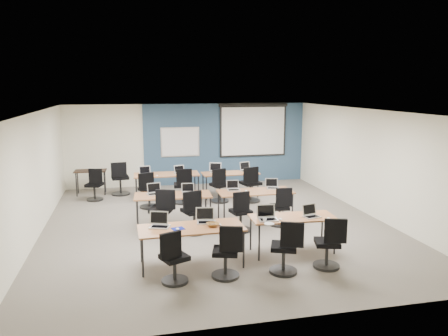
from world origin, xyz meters
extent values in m
cube|color=#6B6354|center=(0.00, 0.00, 0.00)|extent=(8.00, 9.00, 0.02)
cube|color=white|center=(0.00, 0.00, 2.70)|extent=(8.00, 9.00, 0.02)
cube|color=beige|center=(0.00, 4.50, 1.35)|extent=(8.00, 0.04, 2.70)
cube|color=beige|center=(0.00, -4.50, 1.35)|extent=(8.00, 0.04, 2.70)
cube|color=beige|center=(-4.00, 0.00, 1.35)|extent=(0.04, 9.00, 2.70)
cube|color=beige|center=(4.00, 0.00, 1.35)|extent=(0.04, 9.00, 2.70)
cube|color=#3D5977|center=(1.25, 4.47, 1.35)|extent=(5.50, 0.04, 2.70)
cube|color=silver|center=(-0.30, 4.43, 1.45)|extent=(1.28, 0.02, 0.98)
cube|color=white|center=(-0.30, 4.42, 1.45)|extent=(1.20, 0.02, 0.90)
cube|color=black|center=(2.20, 4.41, 1.80)|extent=(2.32, 0.03, 1.82)
cube|color=white|center=(2.20, 4.40, 1.76)|extent=(2.20, 0.02, 1.62)
cylinder|color=black|center=(2.20, 4.40, 2.64)|extent=(2.40, 0.10, 0.10)
cube|color=#9B6433|center=(-0.94, -2.29, 0.71)|extent=(1.92, 0.80, 0.03)
cylinder|color=black|center=(-1.84, -2.63, 0.35)|extent=(0.04, 0.04, 0.70)
cylinder|color=black|center=(-0.04, -2.63, 0.35)|extent=(0.04, 0.04, 0.70)
cylinder|color=black|center=(-1.84, -1.95, 0.35)|extent=(0.04, 0.04, 0.70)
cylinder|color=black|center=(-0.04, -1.95, 0.35)|extent=(0.04, 0.04, 0.70)
cube|color=brown|center=(1.11, -2.08, 0.71)|extent=(1.67, 0.70, 0.03)
cylinder|color=black|center=(0.34, -2.37, 0.35)|extent=(0.04, 0.04, 0.70)
cylinder|color=black|center=(1.89, -2.37, 0.35)|extent=(0.04, 0.04, 0.70)
cylinder|color=black|center=(0.34, -1.80, 0.35)|extent=(0.04, 0.04, 0.70)
cylinder|color=black|center=(1.89, -1.80, 0.35)|extent=(0.04, 0.04, 0.70)
cube|color=#A15E37|center=(-1.00, 0.22, 0.71)|extent=(1.81, 0.76, 0.03)
cylinder|color=black|center=(-1.85, -0.10, 0.35)|extent=(0.04, 0.04, 0.70)
cylinder|color=black|center=(-0.16, -0.10, 0.35)|extent=(0.04, 0.04, 0.70)
cylinder|color=black|center=(-1.85, 0.54, 0.35)|extent=(0.04, 0.04, 0.70)
cylinder|color=black|center=(-0.16, 0.54, 0.35)|extent=(0.04, 0.04, 0.70)
cube|color=olive|center=(1.01, 0.13, 0.71)|extent=(1.83, 0.76, 0.03)
cylinder|color=black|center=(0.15, -0.19, 0.35)|extent=(0.04, 0.04, 0.70)
cylinder|color=black|center=(1.86, -0.19, 0.35)|extent=(0.04, 0.04, 0.70)
cylinder|color=black|center=(0.15, 0.46, 0.35)|extent=(0.04, 0.04, 0.70)
cylinder|color=black|center=(1.86, 0.46, 0.35)|extent=(0.04, 0.04, 0.70)
cube|color=#8F5F3D|center=(-0.92, 2.76, 0.71)|extent=(1.90, 0.79, 0.03)
cylinder|color=black|center=(-1.81, 2.43, 0.35)|extent=(0.04, 0.04, 0.70)
cylinder|color=black|center=(-0.03, 2.43, 0.35)|extent=(0.04, 0.04, 0.70)
cylinder|color=black|center=(-1.81, 3.10, 0.35)|extent=(0.04, 0.04, 0.70)
cylinder|color=black|center=(-0.03, 3.10, 0.35)|extent=(0.04, 0.04, 0.70)
cube|color=#A86C2F|center=(0.95, 2.53, 0.71)|extent=(1.67, 0.70, 0.03)
cylinder|color=black|center=(0.17, 2.24, 0.35)|extent=(0.04, 0.04, 0.70)
cylinder|color=black|center=(1.73, 2.24, 0.35)|extent=(0.04, 0.04, 0.70)
cylinder|color=black|center=(0.17, 2.82, 0.35)|extent=(0.04, 0.04, 0.70)
cylinder|color=black|center=(1.73, 2.82, 0.35)|extent=(0.04, 0.04, 0.70)
cube|color=silver|center=(-1.50, -2.18, 0.74)|extent=(0.35, 0.25, 0.02)
cube|color=black|center=(-1.50, -2.20, 0.75)|extent=(0.30, 0.15, 0.00)
cube|color=silver|center=(-1.50, -2.04, 0.87)|extent=(0.35, 0.06, 0.24)
cube|color=black|center=(-1.50, -2.05, 0.87)|extent=(0.31, 0.05, 0.20)
ellipsoid|color=white|center=(-1.20, -2.37, 0.74)|extent=(0.07, 0.10, 0.03)
cylinder|color=black|center=(-1.32, -2.95, 0.03)|extent=(0.46, 0.46, 0.05)
cylinder|color=black|center=(-1.32, -2.95, 0.20)|extent=(0.06, 0.06, 0.41)
cube|color=black|center=(-1.32, -2.95, 0.45)|extent=(0.41, 0.41, 0.08)
cube|color=black|center=(-1.40, -3.12, 0.73)|extent=(0.37, 0.06, 0.44)
cube|color=silver|center=(-0.62, -2.11, 0.74)|extent=(0.35, 0.26, 0.02)
cube|color=black|center=(-0.62, -2.13, 0.75)|extent=(0.30, 0.15, 0.00)
cube|color=silver|center=(-0.62, -1.97, 0.87)|extent=(0.35, 0.06, 0.24)
cube|color=black|center=(-0.62, -1.98, 0.87)|extent=(0.31, 0.05, 0.20)
ellipsoid|color=white|center=(-0.40, -2.29, 0.74)|extent=(0.07, 0.09, 0.03)
cylinder|color=black|center=(-0.44, -2.93, 0.03)|extent=(0.49, 0.49, 0.05)
cylinder|color=black|center=(-0.44, -2.93, 0.21)|extent=(0.06, 0.06, 0.43)
cube|color=black|center=(-0.44, -2.93, 0.47)|extent=(0.43, 0.43, 0.08)
cube|color=black|center=(-0.39, -3.12, 0.75)|extent=(0.39, 0.06, 0.44)
cube|color=#ACACAC|center=(0.57, -2.20, 0.74)|extent=(0.36, 0.26, 0.02)
cube|color=black|center=(0.57, -2.22, 0.75)|extent=(0.31, 0.15, 0.00)
cube|color=#ACACAC|center=(0.57, -2.05, 0.88)|extent=(0.36, 0.07, 0.25)
cube|color=black|center=(0.57, -2.06, 0.88)|extent=(0.32, 0.05, 0.20)
ellipsoid|color=white|center=(0.80, -2.22, 0.74)|extent=(0.09, 0.11, 0.04)
cylinder|color=black|center=(0.60, -2.98, 0.03)|extent=(0.50, 0.50, 0.05)
cylinder|color=black|center=(0.60, -2.98, 0.22)|extent=(0.06, 0.06, 0.44)
cube|color=black|center=(0.60, -2.98, 0.48)|extent=(0.44, 0.44, 0.08)
cube|color=black|center=(0.68, -3.17, 0.76)|extent=(0.40, 0.06, 0.44)
cube|color=#BCBCBC|center=(1.46, -2.21, 0.74)|extent=(0.31, 0.23, 0.02)
cube|color=black|center=(1.46, -2.23, 0.75)|extent=(0.27, 0.13, 0.00)
cube|color=#BCBCBC|center=(1.46, -2.08, 0.86)|extent=(0.31, 0.06, 0.22)
cube|color=black|center=(1.46, -2.09, 0.86)|extent=(0.27, 0.04, 0.18)
ellipsoid|color=white|center=(1.74, -2.38, 0.74)|extent=(0.07, 0.10, 0.03)
cylinder|color=black|center=(1.45, -2.93, 0.03)|extent=(0.49, 0.49, 0.05)
cylinder|color=black|center=(1.45, -2.93, 0.22)|extent=(0.06, 0.06, 0.43)
cube|color=black|center=(1.45, -2.93, 0.47)|extent=(0.43, 0.43, 0.08)
cube|color=black|center=(1.51, -3.12, 0.75)|extent=(0.39, 0.06, 0.44)
cube|color=silver|center=(-1.43, 0.32, 0.74)|extent=(0.34, 0.24, 0.02)
cube|color=black|center=(-1.43, 0.30, 0.75)|extent=(0.29, 0.14, 0.00)
cube|color=silver|center=(-1.43, 0.45, 0.87)|extent=(0.34, 0.06, 0.23)
cube|color=black|center=(-1.43, 0.45, 0.87)|extent=(0.30, 0.04, 0.19)
ellipsoid|color=white|center=(-1.17, 0.17, 0.74)|extent=(0.06, 0.09, 0.03)
cylinder|color=black|center=(-1.32, -0.26, 0.03)|extent=(0.55, 0.55, 0.05)
cylinder|color=black|center=(-1.32, -0.26, 0.24)|extent=(0.06, 0.06, 0.48)
cube|color=black|center=(-1.32, -0.26, 0.52)|extent=(0.48, 0.48, 0.08)
cube|color=black|center=(-1.24, -0.47, 0.80)|extent=(0.44, 0.06, 0.44)
cube|color=#AEAFB9|center=(-0.63, 0.23, 0.74)|extent=(0.30, 0.22, 0.02)
cube|color=black|center=(-0.63, 0.21, 0.75)|extent=(0.26, 0.13, 0.00)
cube|color=#AEAFB9|center=(-0.63, 0.35, 0.86)|extent=(0.30, 0.06, 0.21)
cube|color=black|center=(-0.63, 0.34, 0.86)|extent=(0.27, 0.04, 0.17)
ellipsoid|color=white|center=(-0.42, 0.15, 0.74)|extent=(0.07, 0.11, 0.04)
cylinder|color=black|center=(-0.61, -0.52, 0.03)|extent=(0.54, 0.54, 0.05)
cylinder|color=black|center=(-0.61, -0.52, 0.24)|extent=(0.06, 0.06, 0.48)
cube|color=black|center=(-0.61, -0.52, 0.52)|extent=(0.48, 0.48, 0.08)
cube|color=black|center=(-0.68, -0.72, 0.80)|extent=(0.44, 0.06, 0.44)
cube|color=#ABABAD|center=(0.51, 0.32, 0.74)|extent=(0.31, 0.22, 0.02)
cube|color=black|center=(0.51, 0.30, 0.75)|extent=(0.26, 0.13, 0.00)
cube|color=#ABABAD|center=(0.51, 0.44, 0.86)|extent=(0.31, 0.06, 0.21)
cube|color=black|center=(0.51, 0.43, 0.86)|extent=(0.27, 0.04, 0.17)
ellipsoid|color=white|center=(0.78, 0.16, 0.74)|extent=(0.08, 0.11, 0.03)
cylinder|color=black|center=(0.44, -0.62, 0.03)|extent=(0.48, 0.48, 0.05)
cylinder|color=black|center=(0.44, -0.62, 0.21)|extent=(0.06, 0.06, 0.43)
cube|color=black|center=(0.44, -0.62, 0.47)|extent=(0.43, 0.43, 0.08)
cube|color=black|center=(0.40, -0.81, 0.75)|extent=(0.39, 0.06, 0.44)
cube|color=beige|center=(1.52, 0.28, 0.74)|extent=(0.32, 0.23, 0.02)
cube|color=black|center=(1.52, 0.26, 0.75)|extent=(0.27, 0.13, 0.00)
cube|color=beige|center=(1.52, 0.41, 0.86)|extent=(0.32, 0.06, 0.22)
cube|color=black|center=(1.52, 0.40, 0.86)|extent=(0.28, 0.04, 0.18)
ellipsoid|color=white|center=(1.72, 0.04, 0.74)|extent=(0.07, 0.10, 0.03)
cylinder|color=black|center=(1.45, -0.42, 0.03)|extent=(0.47, 0.47, 0.05)
cylinder|color=black|center=(1.45, -0.42, 0.21)|extent=(0.06, 0.06, 0.41)
cube|color=black|center=(1.45, -0.42, 0.45)|extent=(0.41, 0.41, 0.08)
cube|color=black|center=(1.48, -0.60, 0.73)|extent=(0.38, 0.06, 0.44)
cube|color=#AAABB7|center=(-1.54, 2.70, 0.74)|extent=(0.33, 0.24, 0.02)
cube|color=black|center=(-1.54, 2.68, 0.75)|extent=(0.28, 0.14, 0.00)
cube|color=#AAABB7|center=(-1.54, 2.83, 0.87)|extent=(0.33, 0.06, 0.23)
cube|color=black|center=(-1.54, 2.82, 0.87)|extent=(0.29, 0.04, 0.19)
ellipsoid|color=white|center=(-1.21, 2.51, 0.74)|extent=(0.07, 0.10, 0.03)
cylinder|color=black|center=(-1.49, 1.83, 0.03)|extent=(0.53, 0.53, 0.05)
cylinder|color=black|center=(-1.49, 1.83, 0.23)|extent=(0.06, 0.06, 0.47)
cube|color=black|center=(-1.49, 1.83, 0.51)|extent=(0.47, 0.47, 0.08)
cube|color=black|center=(-1.56, 1.63, 0.79)|extent=(0.43, 0.06, 0.44)
cube|color=#B7B7B9|center=(-0.54, 2.70, 0.74)|extent=(0.31, 0.22, 0.02)
cube|color=black|center=(-0.54, 2.68, 0.75)|extent=(0.26, 0.13, 0.00)
cube|color=#B7B7B9|center=(-0.54, 2.82, 0.86)|extent=(0.31, 0.06, 0.21)
cube|color=black|center=(-0.54, 2.81, 0.86)|extent=(0.27, 0.04, 0.17)
ellipsoid|color=white|center=(-0.31, 2.53, 0.74)|extent=(0.07, 0.10, 0.04)
cylinder|color=black|center=(-0.54, 2.12, 0.03)|extent=(0.54, 0.54, 0.05)
cylinder|color=black|center=(-0.54, 2.12, 0.24)|extent=(0.06, 0.06, 0.48)
cube|color=black|center=(-0.54, 2.12, 0.52)|extent=(0.48, 0.48, 0.08)
cube|color=black|center=(-0.51, 1.90, 0.80)|extent=(0.44, 0.06, 0.44)
cube|color=#BAB9C6|center=(0.56, 2.67, 0.74)|extent=(0.36, 0.26, 0.02)
cube|color=black|center=(0.56, 2.65, 0.75)|extent=(0.31, 0.15, 0.00)
cube|color=#BAB9C6|center=(0.56, 2.81, 0.88)|extent=(0.36, 0.07, 0.25)
cube|color=black|center=(0.56, 2.80, 0.88)|extent=(0.32, 0.05, 0.20)
ellipsoid|color=white|center=(0.71, 2.44, 0.74)|extent=(0.08, 0.11, 0.03)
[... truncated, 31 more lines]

